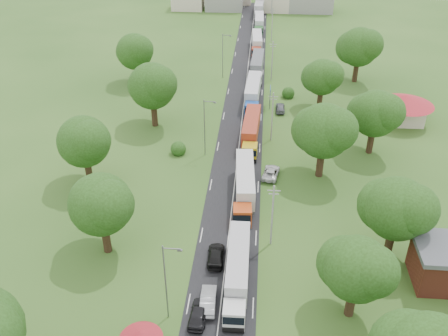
# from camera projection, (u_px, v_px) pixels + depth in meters

# --- Properties ---
(ground) EXTENTS (260.00, 260.00, 0.00)m
(ground) POSITION_uv_depth(u_px,v_px,m) (232.00, 209.00, 70.54)
(ground) COLOR #284C19
(ground) RESTS_ON ground
(road) EXTENTS (8.00, 200.00, 0.04)m
(road) POSITION_uv_depth(u_px,v_px,m) (239.00, 142.00, 87.48)
(road) COLOR black
(road) RESTS_ON ground
(info_sign) EXTENTS (0.12, 3.10, 4.10)m
(info_sign) POSITION_uv_depth(u_px,v_px,m) (270.00, 93.00, 98.25)
(info_sign) COLOR slate
(info_sign) RESTS_ON ground
(pole_1) EXTENTS (1.60, 0.24, 9.00)m
(pole_1) POSITION_uv_depth(u_px,v_px,m) (272.00, 215.00, 61.76)
(pole_1) COLOR gray
(pole_1) RESTS_ON ground
(pole_2) EXTENTS (1.60, 0.24, 9.00)m
(pole_2) POSITION_uv_depth(u_px,v_px,m) (272.00, 116.00, 85.48)
(pole_2) COLOR gray
(pole_2) RESTS_ON ground
(pole_3) EXTENTS (1.60, 0.24, 9.00)m
(pole_3) POSITION_uv_depth(u_px,v_px,m) (272.00, 60.00, 109.20)
(pole_3) COLOR gray
(pole_3) RESTS_ON ground
(pole_4) EXTENTS (1.60, 0.24, 9.00)m
(pole_4) POSITION_uv_depth(u_px,v_px,m) (272.00, 25.00, 132.92)
(pole_4) COLOR gray
(pole_4) RESTS_ON ground
(pole_5) EXTENTS (1.60, 0.24, 9.00)m
(pole_5) POSITION_uv_depth(u_px,v_px,m) (272.00, 0.00, 156.64)
(pole_5) COLOR gray
(pole_5) RESTS_ON ground
(lamp_0) EXTENTS (2.03, 0.22, 10.00)m
(lamp_0) POSITION_uv_depth(u_px,v_px,m) (167.00, 279.00, 51.04)
(lamp_0) COLOR slate
(lamp_0) RESTS_ON ground
(lamp_1) EXTENTS (2.03, 0.22, 10.00)m
(lamp_1) POSITION_uv_depth(u_px,v_px,m) (205.00, 125.00, 80.69)
(lamp_1) COLOR slate
(lamp_1) RESTS_ON ground
(lamp_2) EXTENTS (2.03, 0.22, 10.00)m
(lamp_2) POSITION_uv_depth(u_px,v_px,m) (223.00, 54.00, 110.34)
(lamp_2) COLOR slate
(lamp_2) RESTS_ON ground
(tree_2) EXTENTS (8.00, 8.00, 10.10)m
(tree_2) POSITION_uv_depth(u_px,v_px,m) (357.00, 268.00, 50.97)
(tree_2) COLOR #382616
(tree_2) RESTS_ON ground
(tree_3) EXTENTS (8.80, 8.80, 11.07)m
(tree_3) POSITION_uv_depth(u_px,v_px,m) (397.00, 208.00, 58.70)
(tree_3) COLOR #382616
(tree_3) RESTS_ON ground
(tree_4) EXTENTS (9.60, 9.60, 12.05)m
(tree_4) POSITION_uv_depth(u_px,v_px,m) (324.00, 130.00, 74.12)
(tree_4) COLOR #382616
(tree_4) RESTS_ON ground
(tree_5) EXTENTS (8.80, 8.80, 11.07)m
(tree_5) POSITION_uv_depth(u_px,v_px,m) (375.00, 113.00, 80.59)
(tree_5) COLOR #382616
(tree_5) RESTS_ON ground
(tree_6) EXTENTS (8.00, 8.00, 10.10)m
(tree_6) POSITION_uv_depth(u_px,v_px,m) (322.00, 77.00, 95.80)
(tree_6) COLOR #382616
(tree_6) RESTS_ON ground
(tree_7) EXTENTS (9.60, 9.60, 12.05)m
(tree_7) POSITION_uv_depth(u_px,v_px,m) (359.00, 47.00, 107.24)
(tree_7) COLOR #382616
(tree_7) RESTS_ON ground
(tree_10) EXTENTS (8.80, 8.80, 11.07)m
(tree_10) POSITION_uv_depth(u_px,v_px,m) (101.00, 204.00, 59.44)
(tree_10) COLOR #382616
(tree_10) RESTS_ON ground
(tree_11) EXTENTS (8.80, 8.80, 11.07)m
(tree_11) POSITION_uv_depth(u_px,v_px,m) (84.00, 141.00, 72.63)
(tree_11) COLOR #382616
(tree_11) RESTS_ON ground
(tree_12) EXTENTS (9.60, 9.60, 12.05)m
(tree_12) POSITION_uv_depth(u_px,v_px,m) (152.00, 86.00, 88.84)
(tree_12) COLOR #382616
(tree_12) RESTS_ON ground
(tree_13) EXTENTS (8.80, 8.80, 11.07)m
(tree_13) POSITION_uv_depth(u_px,v_px,m) (135.00, 51.00, 106.65)
(tree_13) COLOR #382616
(tree_13) RESTS_ON ground
(house_cream) EXTENTS (10.08, 10.08, 5.80)m
(house_cream) POSITION_uv_depth(u_px,v_px,m) (405.00, 105.00, 91.96)
(house_cream) COLOR beige
(house_cream) RESTS_ON ground
(truck_0) EXTENTS (2.55, 14.20, 3.94)m
(truck_0) POSITION_uv_depth(u_px,v_px,m) (238.00, 270.00, 57.13)
(truck_0) COLOR silver
(truck_0) RESTS_ON ground
(truck_1) EXTENTS (3.33, 15.01, 4.14)m
(truck_1) POSITION_uv_depth(u_px,v_px,m) (245.00, 185.00, 71.88)
(truck_1) COLOR #B33F14
(truck_1) RESTS_ON ground
(truck_2) EXTENTS (3.03, 14.67, 4.05)m
(truck_2) POSITION_uv_depth(u_px,v_px,m) (251.00, 131.00, 86.41)
(truck_2) COLOR #B89815
(truck_2) RESTS_ON ground
(truck_3) EXTENTS (3.09, 15.27, 4.22)m
(truck_3) POSITION_uv_depth(u_px,v_px,m) (253.00, 93.00, 100.07)
(truck_3) COLOR #194698
(truck_3) RESTS_ON ground
(truck_4) EXTENTS (2.89, 14.55, 4.02)m
(truck_4) POSITION_uv_depth(u_px,v_px,m) (257.00, 66.00, 113.37)
(truck_4) COLOR silver
(truck_4) RESTS_ON ground
(truck_5) EXTENTS (2.87, 13.79, 3.81)m
(truck_5) POSITION_uv_depth(u_px,v_px,m) (257.00, 43.00, 128.28)
(truck_5) COLOR maroon
(truck_5) RESTS_ON ground
(truck_6) EXTENTS (2.63, 14.11, 3.91)m
(truck_6) POSITION_uv_depth(u_px,v_px,m) (259.00, 23.00, 143.42)
(truck_6) COLOR #225B23
(truck_6) RESTS_ON ground
(truck_7) EXTENTS (3.08, 15.21, 4.20)m
(truck_7) POSITION_uv_depth(u_px,v_px,m) (259.00, 9.00, 156.78)
(truck_7) COLOR #B2B2B2
(truck_7) RESTS_ON ground
(car_lane_front) EXTENTS (2.09, 4.73, 1.58)m
(car_lane_front) POSITION_uv_depth(u_px,v_px,m) (198.00, 314.00, 53.33)
(car_lane_front) COLOR black
(car_lane_front) RESTS_ON ground
(car_lane_mid) EXTENTS (1.85, 4.82, 1.57)m
(car_lane_mid) POSITION_uv_depth(u_px,v_px,m) (208.00, 300.00, 54.97)
(car_lane_mid) COLOR #A2A4AA
(car_lane_mid) RESTS_ON ground
(car_lane_rear) EXTENTS (2.19, 5.08, 1.46)m
(car_lane_rear) POSITION_uv_depth(u_px,v_px,m) (216.00, 255.00, 61.25)
(car_lane_rear) COLOR black
(car_lane_rear) RESTS_ON ground
(car_verge_near) EXTENTS (3.13, 5.31, 1.39)m
(car_verge_near) POSITION_uv_depth(u_px,v_px,m) (271.00, 173.00, 77.54)
(car_verge_near) COLOR silver
(car_verge_near) RESTS_ON ground
(car_verge_far) EXTENTS (1.81, 4.47, 1.52)m
(car_verge_far) POSITION_uv_depth(u_px,v_px,m) (280.00, 108.00, 97.66)
(car_verge_far) COLOR #56595D
(car_verge_far) RESTS_ON ground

